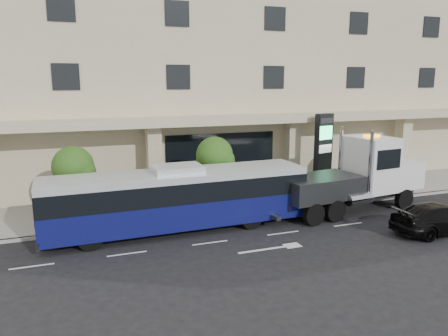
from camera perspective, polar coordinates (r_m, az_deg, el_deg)
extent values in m
plane|color=black|center=(24.35, 6.07, -7.33)|extent=(120.00, 120.00, 0.00)
cube|color=gray|center=(28.69, 1.65, -4.22)|extent=(120.00, 6.00, 0.15)
cube|color=gray|center=(26.04, 4.12, -5.87)|extent=(120.00, 0.30, 0.15)
cube|color=#BDAF8E|center=(37.65, -4.41, 14.71)|extent=(60.00, 15.00, 20.00)
cube|color=#BDAF8E|center=(29.43, 0.40, 6.34)|extent=(60.00, 2.80, 0.50)
cube|color=black|center=(30.93, -0.37, 0.88)|extent=(8.00, 0.12, 4.00)
cube|color=#BDAF8E|center=(28.42, -9.09, 0.72)|extent=(0.90, 0.90, 4.90)
cube|color=#BDAF8E|center=(31.85, 8.85, 1.87)|extent=(0.90, 0.90, 4.90)
cube|color=#BDAF8E|center=(37.69, 22.29, 2.61)|extent=(0.90, 0.90, 4.90)
cylinder|color=#422B19|center=(25.03, -18.86, -3.67)|extent=(0.14, 0.14, 2.80)
sphere|color=#204112|center=(24.65, -19.12, 0.19)|extent=(2.20, 2.20, 2.20)
sphere|color=#204112|center=(24.53, -18.24, -0.57)|extent=(1.65, 1.65, 1.65)
sphere|color=#204112|center=(24.93, -19.76, -0.67)|extent=(1.54, 1.54, 1.54)
cylinder|color=#422B19|center=(26.35, -1.23, -2.15)|extent=(0.14, 0.14, 2.94)
sphere|color=#204112|center=(25.99, -1.25, 1.72)|extent=(2.20, 2.20, 2.20)
sphere|color=#204112|center=(25.98, -0.37, 0.97)|extent=(1.65, 1.65, 1.65)
sphere|color=#204112|center=(26.16, -2.01, 0.84)|extent=(1.54, 1.54, 1.54)
cylinder|color=#422B19|center=(31.93, 18.68, -0.56)|extent=(0.14, 0.14, 2.73)
sphere|color=#204112|center=(31.64, 18.87, 2.41)|extent=(2.00, 2.00, 2.00)
sphere|color=#204112|center=(31.76, 19.55, 1.83)|extent=(1.50, 1.50, 1.50)
sphere|color=#204112|center=(31.67, 18.18, 1.75)|extent=(1.40, 1.40, 1.40)
cylinder|color=black|center=(21.43, -17.10, -8.80)|extent=(1.15, 0.37, 1.15)
cylinder|color=black|center=(23.71, -17.58, -6.88)|extent=(1.15, 0.37, 1.15)
cylinder|color=black|center=(23.40, 3.56, -6.59)|extent=(1.15, 0.37, 1.15)
cylinder|color=black|center=(25.50, 1.27, -5.05)|extent=(1.15, 0.37, 1.15)
cube|color=#0E1256|center=(23.12, -6.01, -5.52)|extent=(13.80, 3.17, 1.37)
cube|color=black|center=(22.80, -6.07, -2.63)|extent=(13.80, 3.21, 1.03)
cube|color=silver|center=(22.64, -6.10, -0.94)|extent=(13.80, 3.17, 0.34)
cube|color=silver|center=(22.57, -6.12, -0.09)|extent=(2.56, 1.89, 0.34)
cube|color=#2D3033|center=(22.57, -23.07, -8.35)|extent=(0.20, 2.86, 0.34)
cube|color=#2D3033|center=(25.85, 8.80, -5.09)|extent=(0.20, 2.86, 0.34)
cube|color=#2D3033|center=(27.51, 16.18, -3.56)|extent=(9.73, 2.27, 0.45)
cube|color=white|center=(29.88, 21.48, -0.61)|extent=(2.57, 2.87, 1.71)
cube|color=silver|center=(30.73, 22.90, -0.40)|extent=(0.35, 2.27, 1.36)
cube|color=white|center=(28.09, 18.51, 0.53)|extent=(2.59, 3.09, 3.30)
cube|color=black|center=(28.78, 20.09, 1.71)|extent=(0.39, 2.50, 1.36)
cylinder|color=silver|center=(26.29, 18.56, 0.45)|extent=(0.23, 0.23, 3.87)
cylinder|color=silver|center=(28.07, 14.94, 1.32)|extent=(0.23, 0.23, 3.87)
cube|color=#2D3033|center=(25.73, 12.29, -2.42)|extent=(5.07, 3.27, 1.25)
cube|color=#2D3033|center=(24.31, 7.20, -4.72)|extent=(1.84, 0.53, 0.25)
cube|color=#2D3033|center=(24.07, 5.82, -5.98)|extent=(0.52, 2.07, 0.20)
cube|color=orange|center=(27.83, 18.73, 3.98)|extent=(1.06, 0.52, 0.16)
cylinder|color=black|center=(29.08, 22.44, -3.76)|extent=(1.29, 0.51, 1.25)
cylinder|color=black|center=(30.63, 19.07, -2.78)|extent=(1.29, 0.51, 1.25)
cylinder|color=black|center=(25.29, 14.29, -5.43)|extent=(1.29, 0.51, 1.25)
cylinder|color=black|center=(27.05, 10.96, -4.18)|extent=(1.29, 0.51, 1.25)
cylinder|color=black|center=(24.37, 11.66, -5.95)|extent=(1.29, 0.51, 1.25)
cylinder|color=black|center=(26.19, 8.40, -4.61)|extent=(1.29, 0.51, 1.25)
imported|color=black|center=(25.35, 26.30, -5.88)|extent=(5.35, 2.19, 1.55)
cube|color=black|center=(30.71, 12.80, 1.88)|extent=(1.43, 0.80, 5.44)
cube|color=#26E97A|center=(30.30, 13.18, 4.51)|extent=(1.15, 0.37, 0.91)
cube|color=silver|center=(30.44, 13.09, 2.48)|extent=(1.15, 0.37, 0.54)
cube|color=#262628|center=(30.22, 13.25, 6.04)|extent=(1.15, 0.37, 0.36)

